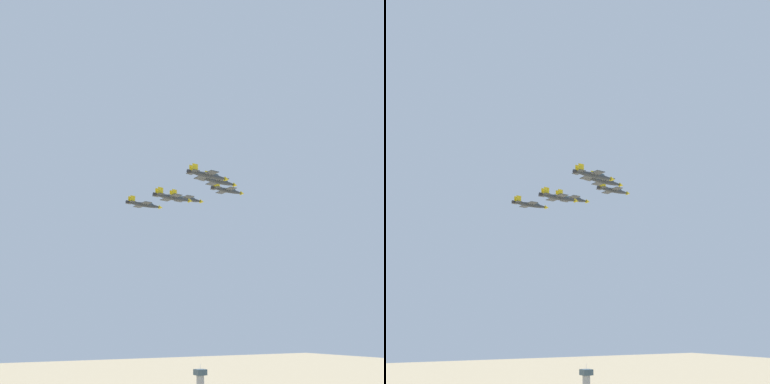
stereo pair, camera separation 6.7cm
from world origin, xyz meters
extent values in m
cube|color=#384C56|center=(-20.31, -56.46, 27.11)|extent=(6.00, 6.00, 3.20)
cylinder|color=silver|center=(-20.31, -56.46, 30.21)|extent=(0.16, 0.16, 3.00)
ellipsoid|color=#2D3338|center=(10.48, 21.42, 111.17)|extent=(15.81, 3.24, 2.02)
cone|color=gold|center=(1.76, 20.74, 111.17)|extent=(2.15, 1.87, 1.72)
ellipsoid|color=#334751|center=(7.04, 21.15, 111.93)|extent=(2.80, 1.72, 1.18)
cube|color=#2D3338|center=(11.26, 21.48, 111.06)|extent=(4.45, 11.46, 0.20)
cube|color=gold|center=(11.66, 16.45, 111.11)|extent=(3.28, 1.04, 0.24)
cube|color=gold|center=(10.87, 26.52, 111.11)|extent=(3.28, 1.04, 0.24)
cube|color=#2D3338|center=(17.06, 21.94, 111.17)|extent=(2.88, 5.56, 0.20)
cube|color=gold|center=(16.82, 20.91, 112.63)|extent=(2.26, 0.44, 2.92)
cube|color=gold|center=(16.66, 22.92, 112.63)|extent=(2.26, 0.44, 2.92)
cylinder|color=black|center=(18.76, 22.07, 111.17)|extent=(1.23, 1.50, 1.41)
ellipsoid|color=#2D3338|center=(26.04, 10.36, 107.85)|extent=(16.43, 3.21, 2.10)
cone|color=gold|center=(16.97, 9.74, 107.85)|extent=(2.22, 1.92, 1.78)
ellipsoid|color=#334751|center=(22.46, 10.12, 108.64)|extent=(2.90, 1.76, 1.22)
cube|color=#2D3338|center=(26.86, 10.42, 107.73)|extent=(4.52, 11.89, 0.21)
cube|color=gold|center=(27.22, 5.18, 107.79)|extent=(3.41, 1.04, 0.25)
cube|color=gold|center=(26.50, 15.65, 107.79)|extent=(3.41, 1.04, 0.25)
cube|color=#2D3338|center=(32.88, 10.83, 107.85)|extent=(2.94, 5.76, 0.21)
cube|color=gold|center=(32.63, 9.76, 109.37)|extent=(2.35, 0.44, 3.03)
cube|color=gold|center=(32.49, 11.85, 109.37)|extent=(2.35, 0.44, 3.03)
cylinder|color=black|center=(34.65, 10.95, 107.85)|extent=(1.26, 1.55, 1.47)
ellipsoid|color=#2D3338|center=(23.91, 35.00, 109.48)|extent=(16.15, 3.37, 2.06)
cone|color=gold|center=(15.00, 34.27, 109.48)|extent=(2.20, 1.92, 1.75)
ellipsoid|color=#334751|center=(20.39, 34.71, 110.26)|extent=(2.87, 1.77, 1.20)
cube|color=#2D3338|center=(24.71, 35.07, 109.37)|extent=(4.59, 11.72, 0.21)
cube|color=gold|center=(25.13, 29.93, 109.43)|extent=(3.35, 1.07, 0.25)
cube|color=gold|center=(24.28, 40.20, 109.43)|extent=(3.35, 1.07, 0.25)
cube|color=#2D3338|center=(30.62, 35.55, 109.48)|extent=(2.96, 5.69, 0.21)
cube|color=gold|center=(30.39, 34.50, 110.97)|extent=(2.31, 0.46, 2.98)
cube|color=gold|center=(30.22, 36.55, 110.97)|extent=(2.31, 0.46, 2.98)
cylinder|color=black|center=(32.36, 35.70, 109.48)|extent=(1.26, 1.53, 1.44)
ellipsoid|color=#2D3338|center=(41.61, -0.70, 105.59)|extent=(16.22, 3.62, 2.07)
cone|color=gold|center=(32.68, -1.57, 105.59)|extent=(2.23, 1.95, 1.76)
ellipsoid|color=#334751|center=(38.08, -1.05, 106.37)|extent=(2.90, 1.81, 1.21)
cube|color=#2D3338|center=(42.41, -0.62, 105.48)|extent=(4.78, 11.80, 0.21)
cube|color=gold|center=(42.91, -5.77, 105.53)|extent=(3.37, 1.12, 0.25)
cube|color=gold|center=(41.90, 4.52, 105.53)|extent=(3.37, 1.12, 0.25)
cube|color=#2D3338|center=(48.33, -0.05, 105.59)|extent=(3.05, 5.74, 0.21)
cube|color=gold|center=(48.11, -1.11, 107.08)|extent=(2.31, 0.50, 2.99)
cube|color=gold|center=(47.91, 0.95, 107.08)|extent=(2.31, 0.50, 2.99)
cylinder|color=black|center=(50.07, 0.12, 105.59)|extent=(1.28, 1.55, 1.45)
ellipsoid|color=#2D3338|center=(37.33, 48.58, 105.99)|extent=(16.08, 3.17, 2.05)
cone|color=gold|center=(28.45, 47.95, 105.99)|extent=(2.17, 1.89, 1.75)
ellipsoid|color=#334751|center=(33.83, 48.33, 106.76)|extent=(2.84, 1.73, 1.20)
cube|color=#2D3338|center=(38.13, 48.63, 105.87)|extent=(4.44, 11.64, 0.21)
cube|color=gold|center=(38.49, 43.51, 105.93)|extent=(3.34, 1.03, 0.25)
cube|color=gold|center=(37.77, 53.76, 105.93)|extent=(3.34, 1.03, 0.25)
cube|color=#2D3338|center=(44.03, 49.05, 105.99)|extent=(2.89, 5.64, 0.21)
cube|color=gold|center=(43.78, 48.00, 107.47)|extent=(2.30, 0.43, 2.97)
cube|color=gold|center=(43.64, 50.05, 107.47)|extent=(2.30, 0.43, 2.97)
cylinder|color=black|center=(45.76, 49.17, 105.99)|extent=(1.24, 1.51, 1.44)
ellipsoid|color=#2D3338|center=(39.47, 23.94, 103.17)|extent=(16.41, 3.74, 2.09)
cone|color=gold|center=(30.44, 23.02, 103.17)|extent=(2.26, 1.98, 1.78)
ellipsoid|color=#334751|center=(35.90, 23.57, 103.96)|extent=(2.94, 1.85, 1.22)
cube|color=#2D3338|center=(40.28, 24.02, 103.06)|extent=(4.88, 11.95, 0.21)
cube|color=gold|center=(40.81, 18.81, 103.11)|extent=(3.42, 1.15, 0.25)
cube|color=gold|center=(39.75, 29.23, 103.11)|extent=(3.42, 1.15, 0.25)
cube|color=#2D3338|center=(46.27, 24.63, 103.17)|extent=(3.11, 5.81, 0.21)
cube|color=gold|center=(46.06, 23.56, 104.68)|extent=(2.34, 0.51, 3.02)
cube|color=gold|center=(45.84, 25.64, 104.68)|extent=(2.34, 0.51, 3.02)
cylinder|color=black|center=(48.03, 24.81, 103.17)|extent=(1.31, 1.58, 1.47)
camera|label=1|loc=(121.56, 186.45, 51.62)|focal=42.88mm
camera|label=2|loc=(121.51, 186.49, 51.62)|focal=42.88mm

